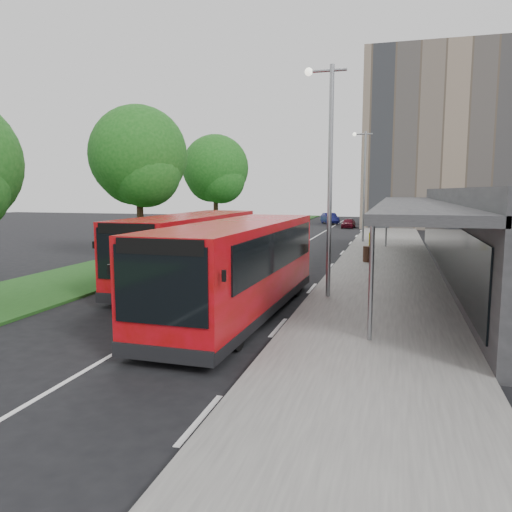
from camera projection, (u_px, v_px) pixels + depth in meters
The scene contains 17 objects.
ground at pixel (198, 305), 17.12m from camera, with size 120.00×120.00×0.00m, color black.
pavement at pixel (387, 246), 34.62m from camera, with size 5.00×80.00×0.15m, color slate.
grass_verge at pixel (212, 241), 38.08m from camera, with size 5.00×80.00×0.10m, color #174215.
lane_centre_line at pixel (288, 253), 31.45m from camera, with size 0.12×70.00×0.01m, color silver.
kerb_dashes at pixel (347, 247), 34.39m from camera, with size 0.12×56.00×0.01m.
office_block at pixel (472, 141), 52.35m from camera, with size 22.00×12.00×18.00m, color gray.
station_building at pixel (500, 234), 21.61m from camera, with size 7.70×26.00×4.00m.
tree_mid at pixel (139, 162), 26.91m from camera, with size 5.26×5.26×8.45m.
tree_far at pixel (215, 172), 38.40m from camera, with size 5.08×5.08×8.17m.
lamp_post_near at pixel (328, 167), 17.32m from camera, with size 1.44×0.28×8.00m.
lamp_post_far at pixel (363, 179), 36.43m from camera, with size 1.44×0.28×8.00m.
bus_main at pixel (239, 268), 15.54m from camera, with size 2.95×10.45×2.93m.
bus_second at pixel (191, 249), 20.91m from camera, with size 2.78×10.27×2.89m.
litter_bin at pixel (367, 254), 26.41m from camera, with size 0.46×0.46×0.83m, color #341F15.
bollard at pixel (370, 240), 33.48m from camera, with size 0.15×0.15×0.96m, color yellow.
car_near at pixel (348, 223), 52.07m from camera, with size 1.21×3.00×1.02m, color #590C1B.
car_far at pixel (330, 218), 58.67m from camera, with size 1.34×3.83×1.26m, color navy.
Camera 1 is at (6.41, -15.60, 3.92)m, focal length 35.00 mm.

